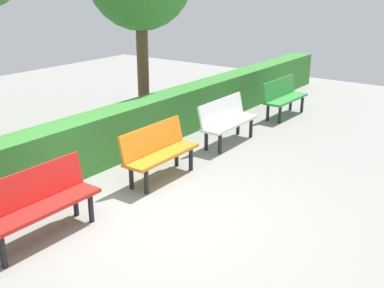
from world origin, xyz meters
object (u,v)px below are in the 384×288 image
at_px(bench_white, 227,119).
at_px(bench_orange, 158,150).
at_px(bench_green, 283,96).
at_px(bench_red, 36,202).

bearing_deg(bench_white, bench_orange, 0.48).
height_order(bench_green, bench_white, bench_green).
height_order(bench_white, bench_orange, same).
relative_size(bench_white, bench_orange, 1.03).
relative_size(bench_green, bench_orange, 1.02).
xyz_separation_m(bench_green, bench_white, (2.41, -0.03, 0.00)).
bearing_deg(bench_green, bench_red, 1.15).
relative_size(bench_orange, bench_red, 0.90).
height_order(bench_orange, bench_red, same).
height_order(bench_green, bench_orange, bench_green).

